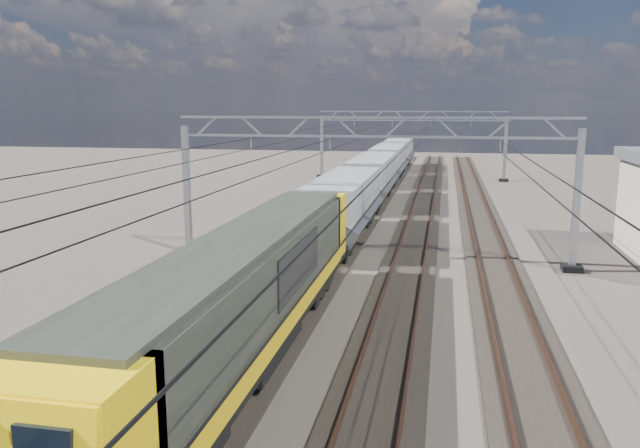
% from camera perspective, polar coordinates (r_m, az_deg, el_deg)
% --- Properties ---
extents(ground, '(160.00, 160.00, 0.00)m').
position_cam_1_polar(ground, '(27.26, 3.50, -5.44)').
color(ground, '#2B2520').
rests_on(ground, ground).
extents(track_outer_west, '(2.60, 140.00, 0.30)m').
position_cam_1_polar(track_outer_west, '(28.64, -8.51, -4.60)').
color(track_outer_west, black).
rests_on(track_outer_west, ground).
extents(track_loco, '(2.60, 140.00, 0.30)m').
position_cam_1_polar(track_loco, '(27.57, -0.63, -5.08)').
color(track_loco, black).
rests_on(track_loco, ground).
extents(track_inner_east, '(2.60, 140.00, 0.30)m').
position_cam_1_polar(track_inner_east, '(27.06, 7.72, -5.49)').
color(track_inner_east, black).
rests_on(track_inner_east, ground).
extents(track_outer_east, '(2.60, 140.00, 0.30)m').
position_cam_1_polar(track_outer_east, '(27.13, 16.22, -5.78)').
color(track_outer_east, black).
rests_on(track_outer_east, ground).
extents(catenary_gantry_mid, '(19.90, 0.90, 7.11)m').
position_cam_1_polar(catenary_gantry_mid, '(30.38, 4.62, 3.74)').
color(catenary_gantry_mid, '#979CA5').
rests_on(catenary_gantry_mid, ground).
extents(catenary_gantry_far, '(19.90, 0.90, 7.11)m').
position_cam_1_polar(catenary_gantry_far, '(66.15, 8.33, 7.42)').
color(catenary_gantry_far, '#979CA5').
rests_on(catenary_gantry_far, ground).
extents(overhead_wires, '(12.03, 140.00, 0.53)m').
position_cam_1_polar(overhead_wires, '(34.18, 5.46, 7.60)').
color(overhead_wires, black).
rests_on(overhead_wires, ground).
extents(locomotive, '(2.76, 21.10, 3.62)m').
position_cam_1_polar(locomotive, '(18.33, -6.69, -6.00)').
color(locomotive, black).
rests_on(locomotive, ground).
extents(hopper_wagon_lead, '(3.38, 13.00, 3.25)m').
position_cam_1_polar(hopper_wagon_lead, '(35.22, 2.19, 1.98)').
color(hopper_wagon_lead, black).
rests_on(hopper_wagon_lead, ground).
extents(hopper_wagon_mid, '(3.38, 13.00, 3.25)m').
position_cam_1_polar(hopper_wagon_mid, '(49.17, 4.83, 4.43)').
color(hopper_wagon_mid, black).
rests_on(hopper_wagon_mid, ground).
extents(hopper_wagon_third, '(3.38, 13.00, 3.25)m').
position_cam_1_polar(hopper_wagon_third, '(63.24, 6.31, 5.80)').
color(hopper_wagon_third, black).
rests_on(hopper_wagon_third, ground).
extents(hopper_wagon_fourth, '(3.38, 13.00, 3.25)m').
position_cam_1_polar(hopper_wagon_fourth, '(77.35, 7.25, 6.66)').
color(hopper_wagon_fourth, black).
rests_on(hopper_wagon_fourth, ground).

